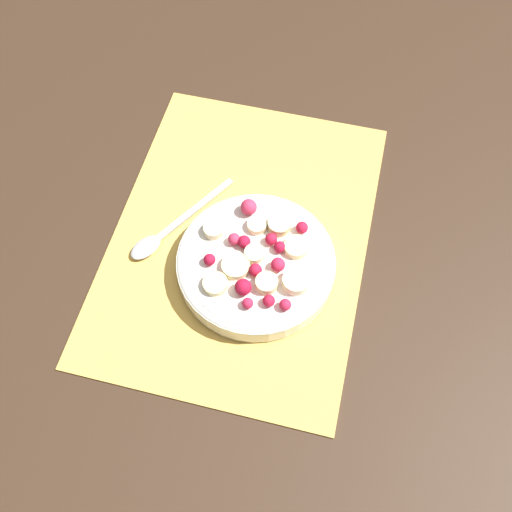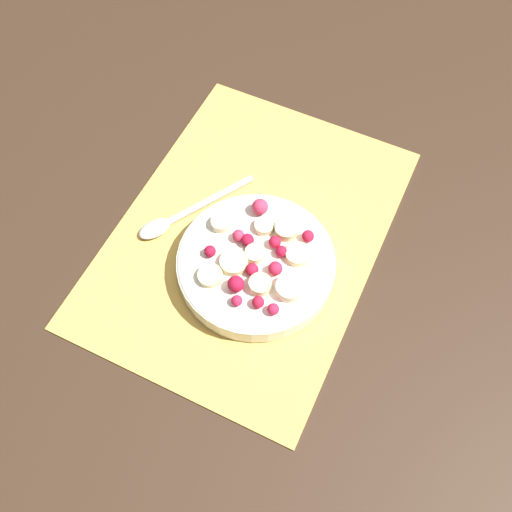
# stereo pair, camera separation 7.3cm
# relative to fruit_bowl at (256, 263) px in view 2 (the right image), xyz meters

# --- Properties ---
(ground_plane) EXTENTS (3.00, 3.00, 0.00)m
(ground_plane) POSITION_rel_fruit_bowl_xyz_m (0.05, 0.03, -0.02)
(ground_plane) COLOR #382619
(placemat) EXTENTS (0.48, 0.35, 0.01)m
(placemat) POSITION_rel_fruit_bowl_xyz_m (0.05, 0.03, -0.02)
(placemat) COLOR #E0B251
(placemat) RESTS_ON ground_plane
(fruit_bowl) EXTENTS (0.21, 0.21, 0.05)m
(fruit_bowl) POSITION_rel_fruit_bowl_xyz_m (0.00, 0.00, 0.00)
(fruit_bowl) COLOR silver
(fruit_bowl) RESTS_ON placemat
(spoon) EXTENTS (0.17, 0.11, 0.01)m
(spoon) POSITION_rel_fruit_bowl_xyz_m (0.02, 0.14, -0.02)
(spoon) COLOR #B2B2B7
(spoon) RESTS_ON placemat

